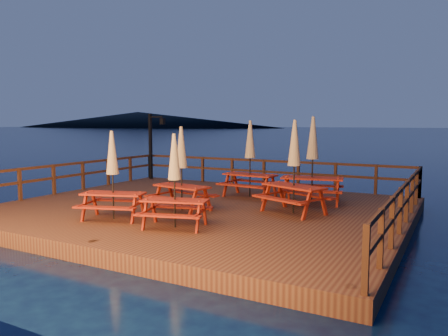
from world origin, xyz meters
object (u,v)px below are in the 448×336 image
(picnic_table_0, at_px, (181,167))
(picnic_table_2, at_px, (294,165))
(lamp_post, at_px, (153,140))
(picnic_table_1, at_px, (175,179))

(picnic_table_0, relative_size, picnic_table_2, 0.93)
(picnic_table_0, xyz_separation_m, picnic_table_2, (3.04, 1.22, 0.10))
(lamp_post, distance_m, picnic_table_2, 9.27)
(picnic_table_0, relative_size, picnic_table_1, 1.06)
(picnic_table_0, bearing_deg, picnic_table_1, -51.82)
(lamp_post, bearing_deg, picnic_table_1, -49.22)
(picnic_table_0, bearing_deg, picnic_table_2, 30.64)
(picnic_table_1, bearing_deg, picnic_table_0, 103.21)
(lamp_post, height_order, picnic_table_1, lamp_post)
(picnic_table_1, xyz_separation_m, picnic_table_2, (2.01, 3.05, 0.18))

